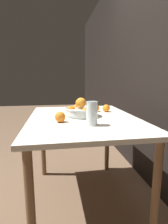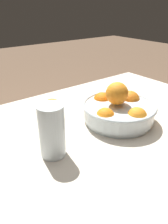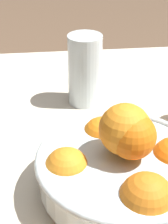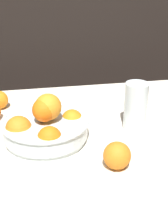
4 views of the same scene
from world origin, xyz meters
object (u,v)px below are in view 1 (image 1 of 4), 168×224
object	(u,v)px
fruit_bowl	(81,110)
orange_loose_near_bowl	(106,108)
orange_loose_front	(60,117)
orange_loose_aside	(96,108)
juice_glass	(92,114)

from	to	relation	value
fruit_bowl	orange_loose_near_bowl	distance (m)	0.31
orange_loose_near_bowl	orange_loose_front	world-z (taller)	orange_loose_front
orange_loose_aside	orange_loose_near_bowl	bearing A→B (deg)	77.59
juice_glass	orange_loose_aside	size ratio (longest dim) A/B	2.34
orange_loose_near_bowl	orange_loose_front	size ratio (longest dim) A/B	0.90
orange_loose_front	orange_loose_aside	xyz separation A→B (m)	(-0.36, 0.35, -0.00)
juice_glass	orange_loose_aside	bearing A→B (deg)	163.73
fruit_bowl	orange_loose_near_bowl	size ratio (longest dim) A/B	3.95
juice_glass	orange_loose_near_bowl	world-z (taller)	juice_glass
juice_glass	orange_loose_front	world-z (taller)	juice_glass
orange_loose_near_bowl	orange_loose_front	xyz separation A→B (m)	(0.34, -0.44, 0.00)
fruit_bowl	orange_loose_aside	bearing A→B (deg)	137.00
orange_loose_near_bowl	fruit_bowl	bearing A→B (deg)	-58.82
fruit_bowl	orange_loose_aside	xyz separation A→B (m)	(-0.18, 0.17, -0.02)
orange_loose_front	orange_loose_aside	world-z (taller)	orange_loose_front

